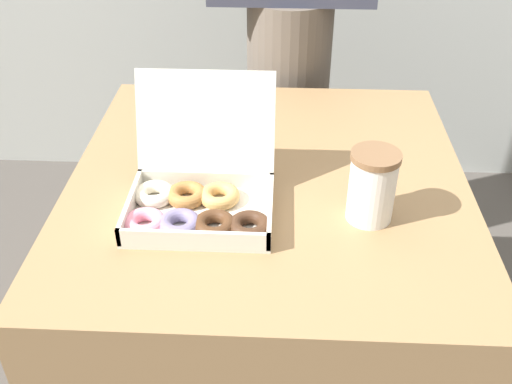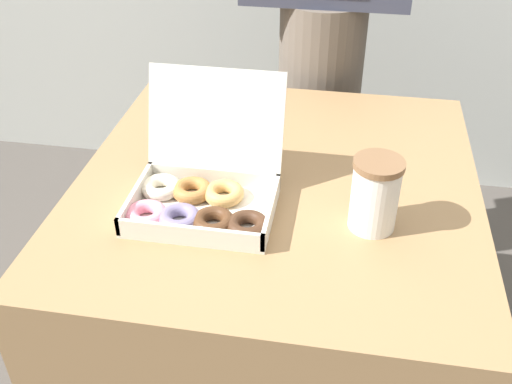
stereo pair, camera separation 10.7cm
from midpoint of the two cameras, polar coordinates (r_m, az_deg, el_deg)
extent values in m
cube|color=#99754C|center=(1.48, -1.12, -10.45)|extent=(0.82, 0.87, 0.73)
cube|color=silver|center=(1.14, -7.99, -2.39)|extent=(0.27, 0.20, 0.01)
cube|color=silver|center=(1.16, -14.49, -1.33)|extent=(0.01, 0.20, 0.04)
cube|color=silver|center=(1.11, -1.40, -1.76)|extent=(0.01, 0.20, 0.04)
cube|color=silver|center=(1.05, -8.92, -4.61)|extent=(0.27, 0.01, 0.04)
cube|color=silver|center=(1.20, -7.34, 1.13)|extent=(0.27, 0.01, 0.04)
cube|color=silver|center=(1.18, -7.47, 6.62)|extent=(0.27, 0.07, 0.19)
torus|color=pink|center=(1.12, -13.28, -2.97)|extent=(0.10, 0.10, 0.03)
torus|color=silver|center=(1.19, -12.24, -0.28)|extent=(0.09, 0.09, 0.03)
torus|color=slate|center=(1.10, -10.08, -3.10)|extent=(0.11, 0.11, 0.03)
torus|color=#A87038|center=(1.17, -9.23, -0.37)|extent=(0.11, 0.11, 0.03)
torus|color=#4C2D19|center=(1.09, -6.80, -3.23)|extent=(0.11, 0.11, 0.03)
torus|color=tan|center=(1.16, -6.15, -0.46)|extent=(0.11, 0.11, 0.03)
torus|color=#422819|center=(1.08, -3.46, -3.34)|extent=(0.11, 0.11, 0.03)
cylinder|color=white|center=(1.11, 8.27, 0.19)|extent=(0.09, 0.09, 0.13)
cylinder|color=brown|center=(1.07, 8.58, 3.30)|extent=(0.09, 0.09, 0.01)
cylinder|color=#665B51|center=(1.89, 1.28, 4.63)|extent=(0.24, 0.24, 0.92)
camera|label=1|loc=(0.05, -92.86, -2.00)|focal=42.00mm
camera|label=2|loc=(0.05, 87.14, 2.00)|focal=42.00mm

